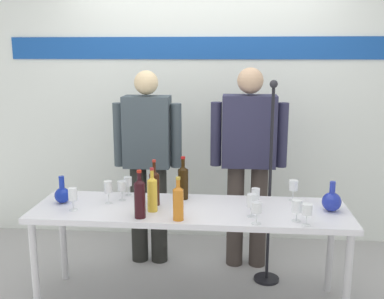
{
  "coord_description": "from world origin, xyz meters",
  "views": [
    {
      "loc": [
        0.28,
        -2.97,
        1.78
      ],
      "look_at": [
        0.0,
        0.15,
        1.11
      ],
      "focal_mm": 42.33,
      "sensor_mm": 36.0,
      "label": 1
    }
  ],
  "objects_px": {
    "wine_glass_right_4": "(307,210)",
    "wine_glass_right_3": "(252,201)",
    "wine_bottle_0": "(140,197)",
    "microphone_stand": "(269,217)",
    "display_table": "(190,216)",
    "wine_glass_right_5": "(255,194)",
    "decanter_blue_right": "(332,201)",
    "wine_bottle_3": "(183,181)",
    "wine_glass_right_1": "(293,186)",
    "wine_glass_left_0": "(108,187)",
    "wine_glass_left_1": "(73,195)",
    "wine_bottle_2": "(178,202)",
    "wine_glass_left_3": "(122,186)",
    "wine_bottle_1": "(154,187)",
    "wine_glass_left_2": "(128,182)",
    "decanter_blue_left": "(62,194)",
    "wine_glass_right_0": "(257,208)",
    "wine_glass_right_2": "(297,206)",
    "presenter_left": "(148,157)",
    "wine_bottle_4": "(152,193)",
    "presenter_right": "(248,155)"
  },
  "relations": [
    {
      "from": "wine_glass_left_3",
      "to": "presenter_left",
      "type": "bearing_deg",
      "value": 80.26
    },
    {
      "from": "wine_bottle_1",
      "to": "wine_bottle_4",
      "type": "relative_size",
      "value": 1.08
    },
    {
      "from": "wine_glass_left_0",
      "to": "wine_glass_right_4",
      "type": "bearing_deg",
      "value": -12.66
    },
    {
      "from": "wine_glass_right_2",
      "to": "wine_glass_right_1",
      "type": "bearing_deg",
      "value": 85.89
    },
    {
      "from": "wine_glass_right_1",
      "to": "display_table",
      "type": "bearing_deg",
      "value": -162.98
    },
    {
      "from": "presenter_right",
      "to": "wine_glass_right_2",
      "type": "bearing_deg",
      "value": -71.23
    },
    {
      "from": "wine_glass_left_2",
      "to": "decanter_blue_left",
      "type": "bearing_deg",
      "value": -153.49
    },
    {
      "from": "wine_bottle_2",
      "to": "wine_glass_right_1",
      "type": "bearing_deg",
      "value": 30.38
    },
    {
      "from": "display_table",
      "to": "wine_glass_left_3",
      "type": "relative_size",
      "value": 15.03
    },
    {
      "from": "wine_glass_left_0",
      "to": "wine_glass_left_3",
      "type": "distance_m",
      "value": 0.11
    },
    {
      "from": "display_table",
      "to": "wine_bottle_0",
      "type": "relative_size",
      "value": 6.82
    },
    {
      "from": "decanter_blue_right",
      "to": "wine_glass_left_2",
      "type": "distance_m",
      "value": 1.47
    },
    {
      "from": "wine_glass_right_1",
      "to": "wine_glass_right_5",
      "type": "relative_size",
      "value": 1.03
    },
    {
      "from": "decanter_blue_left",
      "to": "wine_bottle_1",
      "type": "xyz_separation_m",
      "value": [
        0.66,
        0.02,
        0.07
      ]
    },
    {
      "from": "wine_glass_right_4",
      "to": "wine_glass_right_3",
      "type": "bearing_deg",
      "value": 159.79
    },
    {
      "from": "display_table",
      "to": "decanter_blue_left",
      "type": "bearing_deg",
      "value": 178.5
    },
    {
      "from": "display_table",
      "to": "wine_glass_left_2",
      "type": "bearing_deg",
      "value": 154.16
    },
    {
      "from": "wine_glass_left_1",
      "to": "wine_glass_right_4",
      "type": "bearing_deg",
      "value": -5.15
    },
    {
      "from": "wine_bottle_1",
      "to": "wine_glass_left_3",
      "type": "relative_size",
      "value": 2.26
    },
    {
      "from": "wine_glass_right_3",
      "to": "wine_bottle_0",
      "type": "bearing_deg",
      "value": -173.49
    },
    {
      "from": "decanter_blue_left",
      "to": "decanter_blue_right",
      "type": "bearing_deg",
      "value": 0.0
    },
    {
      "from": "wine_glass_right_2",
      "to": "wine_bottle_4",
      "type": "bearing_deg",
      "value": 174.05
    },
    {
      "from": "decanter_blue_right",
      "to": "wine_glass_right_2",
      "type": "height_order",
      "value": "decanter_blue_right"
    },
    {
      "from": "wine_glass_left_0",
      "to": "wine_glass_left_1",
      "type": "relative_size",
      "value": 1.06
    },
    {
      "from": "display_table",
      "to": "wine_glass_right_5",
      "type": "height_order",
      "value": "wine_glass_right_5"
    },
    {
      "from": "display_table",
      "to": "microphone_stand",
      "type": "relative_size",
      "value": 1.38
    },
    {
      "from": "wine_glass_left_0",
      "to": "wine_glass_left_2",
      "type": "xyz_separation_m",
      "value": [
        0.1,
        0.19,
        -0.01
      ]
    },
    {
      "from": "wine_glass_right_4",
      "to": "microphone_stand",
      "type": "distance_m",
      "value": 0.73
    },
    {
      "from": "decanter_blue_right",
      "to": "wine_bottle_3",
      "type": "distance_m",
      "value": 1.05
    },
    {
      "from": "presenter_left",
      "to": "wine_bottle_4",
      "type": "bearing_deg",
      "value": -77.18
    },
    {
      "from": "wine_bottle_2",
      "to": "wine_bottle_0",
      "type": "bearing_deg",
      "value": 175.63
    },
    {
      "from": "wine_bottle_3",
      "to": "presenter_right",
      "type": "bearing_deg",
      "value": 43.35
    },
    {
      "from": "decanter_blue_right",
      "to": "wine_glass_right_1",
      "type": "distance_m",
      "value": 0.31
    },
    {
      "from": "decanter_blue_right",
      "to": "wine_glass_left_3",
      "type": "relative_size",
      "value": 1.43
    },
    {
      "from": "decanter_blue_left",
      "to": "wine_glass_left_2",
      "type": "distance_m",
      "value": 0.48
    },
    {
      "from": "wine_bottle_3",
      "to": "wine_glass_right_0",
      "type": "xyz_separation_m",
      "value": [
        0.51,
        -0.45,
        -0.03
      ]
    },
    {
      "from": "presenter_left",
      "to": "wine_glass_left_3",
      "type": "relative_size",
      "value": 11.3
    },
    {
      "from": "wine_glass_left_0",
      "to": "presenter_left",
      "type": "bearing_deg",
      "value": 74.21
    },
    {
      "from": "wine_glass_right_0",
      "to": "wine_glass_right_3",
      "type": "distance_m",
      "value": 0.13
    },
    {
      "from": "presenter_right",
      "to": "display_table",
      "type": "bearing_deg",
      "value": -122.52
    },
    {
      "from": "wine_glass_left_0",
      "to": "wine_glass_left_1",
      "type": "distance_m",
      "value": 0.26
    },
    {
      "from": "wine_glass_right_4",
      "to": "microphone_stand",
      "type": "relative_size",
      "value": 0.09
    },
    {
      "from": "wine_glass_right_4",
      "to": "wine_glass_left_1",
      "type": "bearing_deg",
      "value": 174.85
    },
    {
      "from": "wine_bottle_0",
      "to": "wine_glass_right_3",
      "type": "distance_m",
      "value": 0.73
    },
    {
      "from": "wine_glass_left_2",
      "to": "wine_bottle_1",
      "type": "bearing_deg",
      "value": -39.91
    },
    {
      "from": "wine_bottle_1",
      "to": "wine_glass_right_5",
      "type": "xyz_separation_m",
      "value": [
        0.7,
        -0.03,
        -0.03
      ]
    },
    {
      "from": "wine_glass_right_4",
      "to": "wine_glass_right_5",
      "type": "relative_size",
      "value": 0.93
    },
    {
      "from": "wine_bottle_3",
      "to": "wine_bottle_4",
      "type": "xyz_separation_m",
      "value": [
        -0.18,
        -0.28,
        -0.01
      ]
    },
    {
      "from": "wine_glass_left_1",
      "to": "wine_glass_left_2",
      "type": "xyz_separation_m",
      "value": [
        0.3,
        0.36,
        -0.0
      ]
    },
    {
      "from": "wine_glass_right_0",
      "to": "wine_glass_right_3",
      "type": "relative_size",
      "value": 0.93
    }
  ]
}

